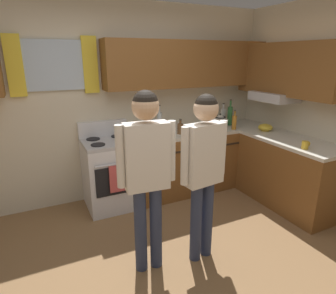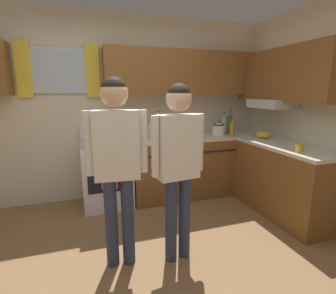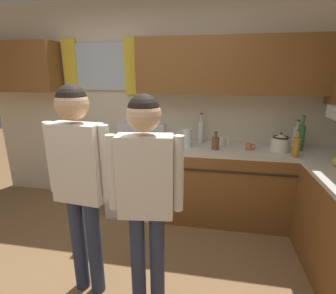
# 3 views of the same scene
# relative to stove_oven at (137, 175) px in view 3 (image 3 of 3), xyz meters

# --- Properties ---
(back_wall_unit) EXTENTS (4.60, 0.42, 2.60)m
(back_wall_unit) POSITION_rel_stove_oven_xyz_m (0.21, 0.28, 1.02)
(back_wall_unit) COLOR beige
(back_wall_unit) RESTS_ON ground
(kitchen_counter_run) EXTENTS (2.10, 1.96, 0.90)m
(kitchen_counter_run) POSITION_rel_stove_oven_xyz_m (1.68, -0.39, -0.02)
(kitchen_counter_run) COLOR brown
(kitchen_counter_run) RESTS_ON ground
(stove_oven) EXTENTS (0.64, 0.67, 1.10)m
(stove_oven) POSITION_rel_stove_oven_xyz_m (0.00, 0.00, 0.00)
(stove_oven) COLOR silver
(stove_oven) RESTS_ON ground
(bottle_milk_white) EXTENTS (0.08, 0.08, 0.31)m
(bottle_milk_white) POSITION_rel_stove_oven_xyz_m (1.91, 0.22, 0.55)
(bottle_milk_white) COLOR white
(bottle_milk_white) RESTS_ON kitchen_counter_run
(bottle_oil_amber) EXTENTS (0.06, 0.06, 0.29)m
(bottle_oil_amber) POSITION_rel_stove_oven_xyz_m (1.79, -0.22, 0.54)
(bottle_oil_amber) COLOR #B27223
(bottle_oil_amber) RESTS_ON kitchen_counter_run
(bottle_wine_green) EXTENTS (0.08, 0.08, 0.39)m
(bottle_wine_green) POSITION_rel_stove_oven_xyz_m (1.90, 0.04, 0.58)
(bottle_wine_green) COLOR #2D6633
(bottle_wine_green) RESTS_ON kitchen_counter_run
(bottle_tall_clear) EXTENTS (0.07, 0.07, 0.37)m
(bottle_tall_clear) POSITION_rel_stove_oven_xyz_m (0.79, 0.18, 0.57)
(bottle_tall_clear) COLOR silver
(bottle_tall_clear) RESTS_ON kitchen_counter_run
(bottle_squat_brown) EXTENTS (0.08, 0.08, 0.21)m
(bottle_squat_brown) POSITION_rel_stove_oven_xyz_m (0.97, -0.10, 0.51)
(bottle_squat_brown) COLOR brown
(bottle_squat_brown) RESTS_ON kitchen_counter_run
(mug_ceramic_white) EXTENTS (0.13, 0.08, 0.09)m
(mug_ceramic_white) POSITION_rel_stove_oven_xyz_m (1.05, 0.06, 0.48)
(mug_ceramic_white) COLOR white
(mug_ceramic_white) RESTS_ON kitchen_counter_run
(cup_terracotta) EXTENTS (0.11, 0.07, 0.08)m
(cup_terracotta) POSITION_rel_stove_oven_xyz_m (1.35, -0.06, 0.47)
(cup_terracotta) COLOR #B76642
(cup_terracotta) RESTS_ON kitchen_counter_run
(stovetop_kettle) EXTENTS (0.27, 0.20, 0.21)m
(stovetop_kettle) POSITION_rel_stove_oven_xyz_m (1.68, -0.02, 0.53)
(stovetop_kettle) COLOR silver
(stovetop_kettle) RESTS_ON kitchen_counter_run
(water_pitcher) EXTENTS (0.19, 0.11, 0.22)m
(water_pitcher) POSITION_rel_stove_oven_xyz_m (0.64, -0.05, 0.54)
(water_pitcher) COLOR silver
(water_pitcher) RESTS_ON kitchen_counter_run
(adult_left) EXTENTS (0.51, 0.23, 1.66)m
(adult_left) POSITION_rel_stove_oven_xyz_m (-0.01, -1.33, 0.58)
(adult_left) COLOR #2D3856
(adult_left) RESTS_ON ground
(adult_in_plaid) EXTENTS (0.50, 0.22, 1.61)m
(adult_in_plaid) POSITION_rel_stove_oven_xyz_m (0.51, -1.41, 0.55)
(adult_in_plaid) COLOR #2D3856
(adult_in_plaid) RESTS_ON ground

